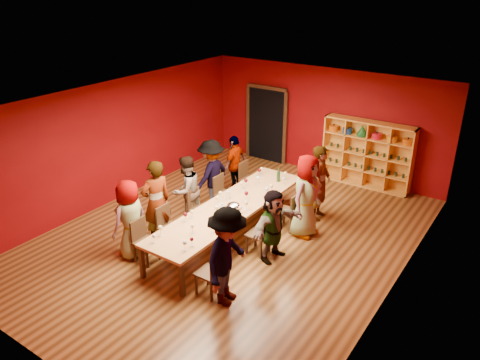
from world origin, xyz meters
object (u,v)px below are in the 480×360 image
shelving_unit (368,151)px  chair_person_right_0 (213,271)px  chair_person_left_3 (222,191)px  wine_bottle (278,176)px  spittoon_bowl (233,206)px  person_left_4 (235,164)px  person_left_2 (186,190)px  tasting_table (231,208)px  person_left_1 (156,202)px  chair_person_left_2 (197,206)px  person_left_3 (211,174)px  person_right_4 (320,183)px  person_right_3 (306,196)px  chair_person_right_4 (309,195)px  person_right_0 (227,257)px  person_left_0 (130,219)px  chair_person_left_0 (143,238)px  chair_person_left_1 (167,224)px  chair_person_right_3 (291,210)px  chair_person_right_2 (262,233)px  person_right_2 (273,225)px  chair_person_left_4 (247,177)px

shelving_unit → chair_person_right_0: bearing=-94.5°
chair_person_left_3 → wine_bottle: bearing=35.2°
spittoon_bowl → person_left_4: bearing=124.3°
person_left_2 → chair_person_left_3: 1.04m
tasting_table → person_left_4: bearing=122.7°
chair_person_left_3 → spittoon_bowl: size_ratio=3.04×
chair_person_right_0 → shelving_unit: bearing=85.5°
person_left_1 → person_left_2: 0.99m
chair_person_left_2 → person_left_3: (-0.32, 0.95, 0.37)m
chair_person_left_3 → person_right_4: 2.33m
person_left_1 → person_right_3: size_ratio=0.99×
chair_person_left_2 → chair_person_left_3: size_ratio=1.00×
chair_person_right_4 → wine_bottle: 0.84m
person_right_0 → wine_bottle: bearing=5.4°
person_left_0 → wine_bottle: 3.69m
person_left_4 → chair_person_left_0: bearing=2.9°
person_left_0 → chair_person_left_1: 0.84m
person_left_0 → chair_person_right_0: 2.17m
chair_person_right_3 → chair_person_right_0: bearing=-90.0°
tasting_table → chair_person_right_3: 1.38m
chair_person_left_0 → chair_person_right_2: same height
shelving_unit → chair_person_right_3: 3.37m
chair_person_right_2 → chair_person_right_3: size_ratio=1.00×
chair_person_left_2 → chair_person_right_3: 2.09m
tasting_table → person_right_0: 2.21m
tasting_table → spittoon_bowl: 0.19m
person_left_4 → chair_person_left_1: bearing=4.3°
shelving_unit → chair_person_right_3: shelving_unit is taller
person_right_0 → chair_person_right_4: (-0.32, 3.72, -0.42)m
person_left_1 → chair_person_left_3: person_left_1 is taller
shelving_unit → chair_person_right_0: 6.17m
person_left_3 → chair_person_right_4: 2.37m
person_left_0 → person_right_4: bearing=147.0°
chair_person_left_0 → person_left_4: 3.74m
person_left_4 → person_right_4: size_ratio=0.86×
person_left_1 → chair_person_right_4: 3.60m
chair_person_right_3 → wine_bottle: (-0.73, 0.69, 0.38)m
person_left_0 → person_left_4: 3.71m
person_left_4 → person_right_0: bearing=30.6°
wine_bottle → person_right_0: bearing=-73.4°
chair_person_left_3 → person_right_0: size_ratio=0.49×
person_right_2 → person_right_3: bearing=4.6°
person_left_1 → chair_person_right_3: (2.10, 2.02, -0.43)m
person_right_3 → person_left_0: bearing=140.0°
chair_person_right_3 → person_left_0: bearing=-128.1°
person_left_1 → person_right_0: bearing=88.2°
person_left_4 → chair_person_right_2: 3.12m
person_left_3 → chair_person_left_4: bearing=163.6°
person_right_3 → spittoon_bowl: size_ratio=6.35×
person_right_2 → person_right_4: 2.10m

